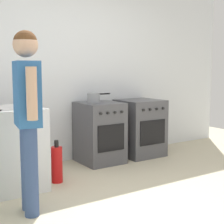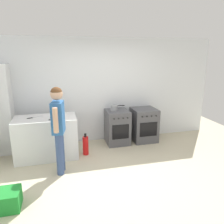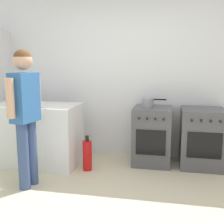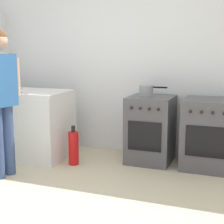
% 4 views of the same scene
% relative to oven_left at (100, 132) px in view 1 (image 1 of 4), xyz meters
% --- Properties ---
extents(ground_plane, '(8.00, 8.00, 0.00)m').
position_rel_oven_left_xyz_m(ground_plane, '(-0.35, -1.58, -0.43)').
color(ground_plane, beige).
extents(back_wall, '(6.00, 0.10, 2.60)m').
position_rel_oven_left_xyz_m(back_wall, '(-0.35, 0.37, 0.87)').
color(back_wall, silver).
rests_on(back_wall, ground).
extents(oven_left, '(0.55, 0.62, 0.85)m').
position_rel_oven_left_xyz_m(oven_left, '(0.00, 0.00, 0.00)').
color(oven_left, '#4C4C51').
rests_on(oven_left, ground).
extents(oven_right, '(0.61, 0.62, 0.85)m').
position_rel_oven_left_xyz_m(oven_right, '(0.72, 0.00, 0.00)').
color(oven_right, '#4C4C51').
rests_on(oven_right, ground).
extents(pot, '(0.36, 0.18, 0.14)m').
position_rel_oven_left_xyz_m(pot, '(-0.07, 0.03, 0.49)').
color(pot, gray).
rests_on(pot, oven_left).
extents(knife_chef, '(0.29, 0.17, 0.01)m').
position_rel_oven_left_xyz_m(knife_chef, '(-1.49, -0.64, 0.48)').
color(knife_chef, silver).
rests_on(knife_chef, counter_unit).
extents(person, '(0.26, 0.56, 1.65)m').
position_rel_oven_left_xyz_m(person, '(-1.43, -1.12, 0.56)').
color(person, '#384C7A').
rests_on(person, ground).
extents(fire_extinguisher, '(0.13, 0.13, 0.50)m').
position_rel_oven_left_xyz_m(fire_extinguisher, '(-0.87, -0.48, -0.21)').
color(fire_extinguisher, red).
rests_on(fire_extinguisher, ground).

